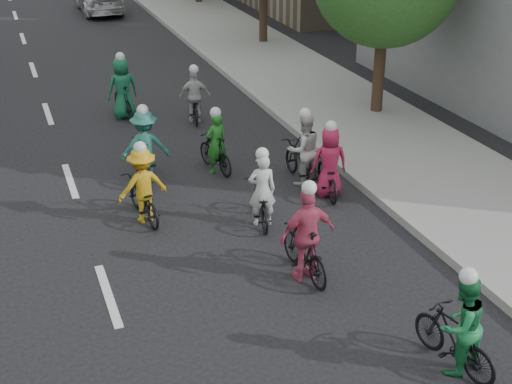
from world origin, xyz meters
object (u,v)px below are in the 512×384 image
cyclist_3 (306,242)px  cyclist_0 (261,199)px  cyclist_5 (216,149)px  cyclist_4 (328,169)px  cyclist_6 (303,157)px  cyclist_8 (194,102)px  cyclist_9 (123,93)px  cyclist_2 (143,191)px  cyclist_1 (458,331)px  cyclist_7 (145,151)px

cyclist_3 → cyclist_0: bearing=-92.8°
cyclist_3 → cyclist_5: (-0.06, 5.00, -0.13)m
cyclist_4 → cyclist_6: (-0.27, 0.74, 0.04)m
cyclist_3 → cyclist_5: cyclist_3 is taller
cyclist_0 → cyclist_8: bearing=-82.9°
cyclist_5 → cyclist_9: 4.74m
cyclist_0 → cyclist_4: (1.84, 0.75, 0.07)m
cyclist_2 → cyclist_8: bearing=-122.9°
cyclist_8 → cyclist_0: bearing=97.4°
cyclist_0 → cyclist_3: size_ratio=0.88×
cyclist_8 → cyclist_1: bearing=104.2°
cyclist_2 → cyclist_9: bearing=-104.5°
cyclist_1 → cyclist_3: cyclist_3 is taller
cyclist_6 → cyclist_7: 3.55m
cyclist_7 → cyclist_9: cyclist_9 is taller
cyclist_2 → cyclist_6: bearing=-178.9°
cyclist_2 → cyclist_9: size_ratio=0.91×
cyclist_9 → cyclist_8: bearing=144.2°
cyclist_0 → cyclist_2: bearing=-12.6°
cyclist_4 → cyclist_9: (-3.18, 6.63, 0.10)m
cyclist_4 → cyclist_9: size_ratio=0.92×
cyclist_5 → cyclist_1: bearing=85.6°
cyclist_2 → cyclist_7: bearing=-111.0°
cyclist_2 → cyclist_3: bearing=117.6°
cyclist_1 → cyclist_7: (-2.70, 8.08, 0.07)m
cyclist_1 → cyclist_2: 6.94m
cyclist_4 → cyclist_7: size_ratio=0.95×
cyclist_6 → cyclist_1: bearing=83.5°
cyclist_5 → cyclist_7: cyclist_7 is taller
cyclist_2 → cyclist_6: (3.75, 0.54, 0.01)m
cyclist_3 → cyclist_9: (-1.34, 9.56, 0.01)m
cyclist_6 → cyclist_2: bearing=6.5°
cyclist_3 → cyclist_6: (1.57, 3.68, -0.05)m
cyclist_1 → cyclist_6: (0.57, 6.70, -0.01)m
cyclist_3 → cyclist_8: 8.59m
cyclist_1 → cyclist_4: (0.84, 5.96, -0.05)m
cyclist_0 → cyclist_3: 2.19m
cyclist_0 → cyclist_1: bearing=112.1°
cyclist_0 → cyclist_6: (1.58, 1.50, 0.11)m
cyclist_3 → cyclist_7: (-1.70, 5.06, 0.02)m
cyclist_8 → cyclist_9: size_ratio=0.86×
cyclist_1 → cyclist_3: bearing=-83.4°
cyclist_3 → cyclist_8: cyclist_3 is taller
cyclist_0 → cyclist_4: 1.99m
cyclist_0 → cyclist_4: size_ratio=0.96×
cyclist_2 → cyclist_3: 3.83m
cyclist_5 → cyclist_8: cyclist_8 is taller
cyclist_6 → cyclist_9: bearing=-65.3°
cyclist_2 → cyclist_6: 3.79m
cyclist_0 → cyclist_5: 2.82m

